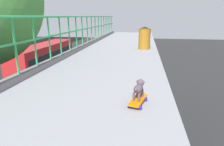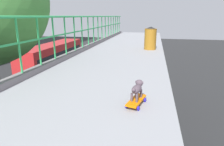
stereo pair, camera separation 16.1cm
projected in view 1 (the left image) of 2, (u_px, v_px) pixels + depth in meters
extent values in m
cube|color=gray|center=(60.00, 134.00, 2.62)|extent=(3.16, 29.36, 0.39)
cylinder|color=green|center=(15.00, 47.00, 4.02)|extent=(0.04, 0.04, 1.16)
cylinder|color=green|center=(35.00, 42.00, 4.73)|extent=(0.04, 0.04, 1.16)
cylinder|color=green|center=(49.00, 39.00, 5.44)|extent=(0.04, 0.04, 1.16)
cylinder|color=green|center=(60.00, 36.00, 6.14)|extent=(0.04, 0.04, 1.16)
cylinder|color=green|center=(69.00, 34.00, 6.85)|extent=(0.04, 0.04, 1.16)
cylinder|color=green|center=(76.00, 32.00, 7.56)|extent=(0.04, 0.04, 1.16)
cylinder|color=green|center=(82.00, 31.00, 8.26)|extent=(0.04, 0.04, 1.16)
cylinder|color=green|center=(87.00, 30.00, 8.97)|extent=(0.04, 0.04, 1.16)
cylinder|color=green|center=(92.00, 29.00, 9.68)|extent=(0.04, 0.04, 1.16)
cylinder|color=green|center=(95.00, 28.00, 10.38)|extent=(0.04, 0.04, 1.16)
cylinder|color=green|center=(98.00, 27.00, 11.09)|extent=(0.04, 0.04, 1.16)
cylinder|color=green|center=(101.00, 26.00, 11.80)|extent=(0.04, 0.04, 1.16)
cylinder|color=green|center=(104.00, 26.00, 12.51)|extent=(0.04, 0.04, 1.16)
cylinder|color=green|center=(106.00, 25.00, 13.21)|extent=(0.04, 0.04, 1.16)
cylinder|color=green|center=(108.00, 25.00, 13.92)|extent=(0.04, 0.04, 1.16)
cylinder|color=green|center=(110.00, 24.00, 14.63)|extent=(0.04, 0.04, 1.16)
cylinder|color=green|center=(112.00, 24.00, 15.33)|extent=(0.04, 0.04, 1.16)
cube|color=#B02021|center=(45.00, 59.00, 22.32)|extent=(2.32, 11.15, 3.29)
cube|color=black|center=(45.00, 54.00, 22.16)|extent=(2.34, 10.26, 0.70)
cylinder|color=black|center=(68.00, 64.00, 26.24)|extent=(0.28, 0.96, 0.96)
cylinder|color=black|center=(52.00, 63.00, 26.59)|extent=(0.28, 0.96, 0.96)
cylinder|color=black|center=(42.00, 80.00, 19.64)|extent=(0.28, 0.96, 0.96)
cylinder|color=black|center=(22.00, 79.00, 19.98)|extent=(0.28, 0.96, 0.96)
cube|color=orange|center=(138.00, 100.00, 3.04)|extent=(0.28, 0.53, 0.02)
cylinder|color=#2118AE|center=(146.00, 99.00, 3.16)|extent=(0.04, 0.07, 0.06)
cylinder|color=#2118AE|center=(135.00, 98.00, 3.23)|extent=(0.04, 0.07, 0.06)
cylinder|color=#2118AE|center=(141.00, 108.00, 2.87)|extent=(0.04, 0.07, 0.06)
cylinder|color=#2118AE|center=(129.00, 106.00, 2.94)|extent=(0.04, 0.07, 0.06)
cylinder|color=#4F414B|center=(142.00, 93.00, 3.11)|extent=(0.04, 0.04, 0.13)
cylinder|color=#4F414B|center=(137.00, 92.00, 3.14)|extent=(0.04, 0.04, 0.13)
cylinder|color=#4F414B|center=(139.00, 98.00, 2.93)|extent=(0.04, 0.04, 0.13)
cylinder|color=#4F414B|center=(134.00, 97.00, 2.96)|extent=(0.04, 0.04, 0.13)
ellipsoid|color=#4F414B|center=(138.00, 89.00, 3.01)|extent=(0.19, 0.29, 0.12)
sphere|color=#4F414B|center=(140.00, 83.00, 3.09)|extent=(0.11, 0.11, 0.11)
ellipsoid|color=#4F424C|center=(141.00, 82.00, 3.14)|extent=(0.05, 0.06, 0.03)
sphere|color=#4F414B|center=(143.00, 82.00, 3.07)|extent=(0.05, 0.05, 0.05)
sphere|color=#4F414B|center=(138.00, 82.00, 3.10)|extent=(0.05, 0.05, 0.05)
sphere|color=#4F414B|center=(136.00, 89.00, 2.87)|extent=(0.06, 0.06, 0.06)
cylinder|color=#935F18|center=(144.00, 39.00, 8.05)|extent=(0.47, 0.47, 0.83)
cone|color=black|center=(145.00, 28.00, 7.93)|extent=(0.48, 0.48, 0.10)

